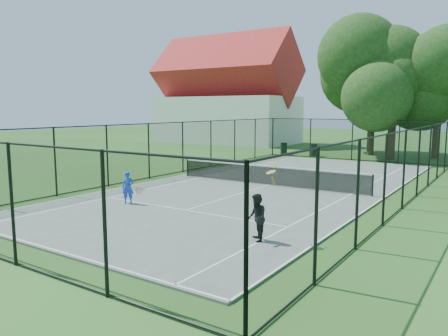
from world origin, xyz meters
The scene contains 12 objects.
ground centered at (0.00, 0.00, 0.00)m, with size 120.00×120.00×0.00m, color #2B4D1A.
tennis_court centered at (0.00, 0.00, 0.03)m, with size 11.00×24.00×0.06m, color #57665F.
tennis_net centered at (0.00, 0.00, 0.58)m, with size 10.08×0.08×0.95m.
fence centered at (0.00, 0.00, 1.50)m, with size 13.10×26.10×3.00m.
tree_near_left centered at (0.11, 17.47, 6.57)m, with size 8.18×8.18×10.67m.
tree_near_mid centered at (2.27, 15.06, 4.45)m, with size 5.53×5.53×7.23m.
tree_near_right centered at (4.95, 17.51, 5.54)m, with size 6.31×6.31×8.71m.
building centered at (-17.00, 22.00, 4.93)m, with size 15.30×8.15×11.87m.
trash_bin_left centered at (-5.90, 13.83, 0.50)m, with size 0.58×0.58×0.99m.
trash_bin_right centered at (-3.37, 14.03, 0.51)m, with size 0.58×0.58×1.00m.
player_blue centered at (-2.63, -6.73, 0.69)m, with size 0.86×0.52×1.26m.
player_black centered at (4.00, -8.23, 0.74)m, with size 0.81×0.98×2.14m.
Camera 1 is at (9.86, -18.66, 3.79)m, focal length 35.00 mm.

